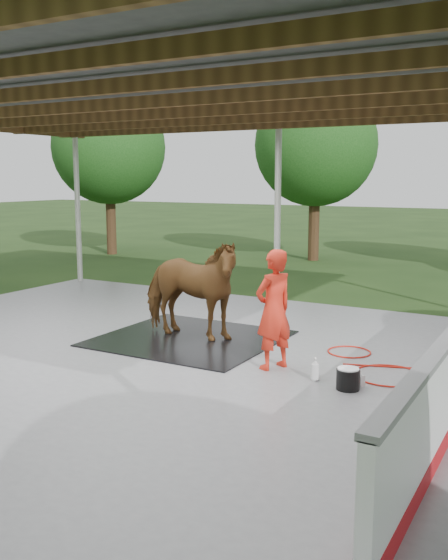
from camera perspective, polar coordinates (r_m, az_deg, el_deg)
The scene contains 11 objects.
ground at distance 9.85m, azimuth -6.78°, elevation -7.01°, with size 100.00×100.00×0.00m, color #1E3814.
concrete_slab at distance 9.85m, azimuth -6.79°, elevation -6.87°, with size 12.00×10.00×0.05m, color slate.
pavilion_structure at distance 9.53m, azimuth -7.27°, elevation 16.52°, with size 12.60×10.60×4.05m.
tree_belt at distance 10.08m, azimuth -2.66°, elevation 15.17°, with size 28.00×28.00×5.80m.
rubber_mat at distance 10.66m, azimuth -3.17°, elevation -5.35°, with size 2.88×2.70×0.02m, color black.
horse at distance 10.48m, azimuth -3.21°, elevation -0.80°, with size 0.92×2.01×1.70m, color brown.
handler at distance 8.89m, azimuth 4.57°, elevation -2.71°, with size 0.63×0.41×1.73m, color red.
wash_bucket at distance 8.33m, azimuth 11.27°, elevation -8.82°, with size 0.31×0.31×0.28m.
soap_bottle_a at distance 8.60m, azimuth 8.34°, elevation -8.06°, with size 0.12×0.12×0.32m, color silver.
soap_bottle_b at distance 8.49m, azimuth 12.33°, elevation -8.76°, with size 0.10×0.10×0.22m, color #338CD8.
hose_coil at distance 9.34m, azimuth 13.65°, elevation -7.74°, with size 1.69×1.70×0.02m.
Camera 1 is at (5.62, -7.60, 2.78)m, focal length 40.00 mm.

